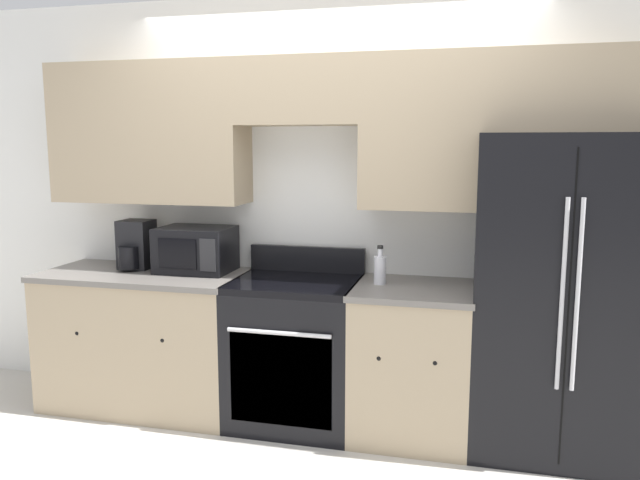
{
  "coord_description": "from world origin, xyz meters",
  "views": [
    {
      "loc": [
        0.87,
        -3.18,
        1.69
      ],
      "look_at": [
        0.0,
        0.31,
        1.13
      ],
      "focal_mm": 35.0,
      "sensor_mm": 36.0,
      "label": 1
    }
  ],
  "objects_px": {
    "oven_range": "(295,351)",
    "refrigerator": "(559,295)",
    "bottle": "(380,269)",
    "microwave": "(196,249)"
  },
  "relations": [
    {
      "from": "oven_range",
      "to": "refrigerator",
      "type": "distance_m",
      "value": 1.55
    },
    {
      "from": "oven_range",
      "to": "bottle",
      "type": "relative_size",
      "value": 4.61
    },
    {
      "from": "oven_range",
      "to": "refrigerator",
      "type": "relative_size",
      "value": 0.6
    },
    {
      "from": "oven_range",
      "to": "microwave",
      "type": "distance_m",
      "value": 0.9
    },
    {
      "from": "microwave",
      "to": "refrigerator",
      "type": "bearing_deg",
      "value": -1.39
    },
    {
      "from": "microwave",
      "to": "bottle",
      "type": "height_order",
      "value": "microwave"
    },
    {
      "from": "bottle",
      "to": "refrigerator",
      "type": "bearing_deg",
      "value": 1.47
    },
    {
      "from": "refrigerator",
      "to": "microwave",
      "type": "relative_size",
      "value": 3.84
    },
    {
      "from": "oven_range",
      "to": "bottle",
      "type": "height_order",
      "value": "bottle"
    },
    {
      "from": "refrigerator",
      "to": "bottle",
      "type": "distance_m",
      "value": 0.99
    }
  ]
}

